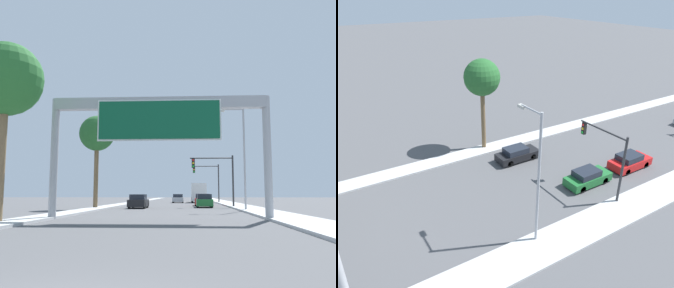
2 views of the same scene
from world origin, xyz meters
TOP-DOWN VIEW (x-y plane):
  - sidewalk_right at (7.75, 60.00)m, footprint 3.00×120.00m
  - median_strip_left at (-7.25, 60.00)m, footprint 2.00×120.00m
  - sign_gantry at (0.00, 17.89)m, footprint 13.37×0.73m
  - car_mid_right at (3.50, 43.41)m, footprint 1.89×4.23m
  - car_far_right at (0.00, 59.19)m, footprint 1.80×4.53m
  - car_mid_left at (3.50, 37.87)m, footprint 1.76×4.31m
  - car_near_left at (-3.50, 35.08)m, footprint 1.77×4.39m
  - truck_box_primary at (3.50, 60.85)m, footprint 2.48×7.71m
  - traffic_light_near_intersection at (5.12, 38.00)m, footprint 4.92×0.32m
  - traffic_light_mid_block at (5.35, 58.00)m, footprint 4.50×0.32m
  - palm_tree_foreground at (-7.86, 14.29)m, footprint 3.90×3.90m
  - palm_tree_background at (-7.71, 33.59)m, footprint 3.66×3.66m
  - street_lamp_right at (6.59, 29.75)m, footprint 2.41×0.28m

SIDE VIEW (x-z plane):
  - sidewalk_right at x=7.75m, z-range 0.00..0.15m
  - median_strip_left at x=-7.25m, z-range 0.00..0.15m
  - car_far_right at x=0.00m, z-range -0.04..1.39m
  - car_near_left at x=-3.50m, z-range -0.04..1.40m
  - car_mid_left at x=3.50m, z-range -0.04..1.43m
  - car_mid_right at x=3.50m, z-range -0.04..1.45m
  - truck_box_primary at x=3.50m, z-range 0.03..3.27m
  - traffic_light_near_intersection at x=5.12m, z-range 1.07..6.88m
  - traffic_light_mid_block at x=5.35m, z-range 1.11..7.44m
  - street_lamp_right at x=6.59m, z-range 0.77..10.16m
  - sign_gantry at x=0.00m, z-range 2.13..9.50m
  - palm_tree_foreground at x=-7.86m, z-range 2.71..12.21m
  - palm_tree_background at x=-7.71m, z-range 2.84..12.41m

